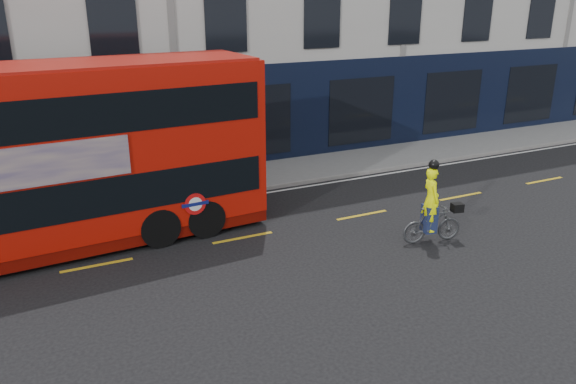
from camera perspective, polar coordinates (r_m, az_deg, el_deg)
ground at (r=14.83m, az=-2.50°, el=-6.82°), size 120.00×120.00×0.00m
pavement at (r=20.51m, az=-9.66°, el=0.74°), size 60.00×3.00×0.12m
kerb at (r=19.15m, az=-8.40°, el=-0.55°), size 60.00×0.12×0.13m
road_edge_line at (r=18.90m, az=-8.11°, el=-1.01°), size 58.00×0.10×0.01m
lane_dashes at (r=16.09m, az=-4.61°, el=-4.64°), size 58.00×0.12×0.01m
bus at (r=15.82m, az=-24.62°, el=2.90°), size 12.37×3.52×4.93m
cyclist at (r=15.97m, az=14.40°, el=-2.26°), size 1.79×0.81×2.40m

